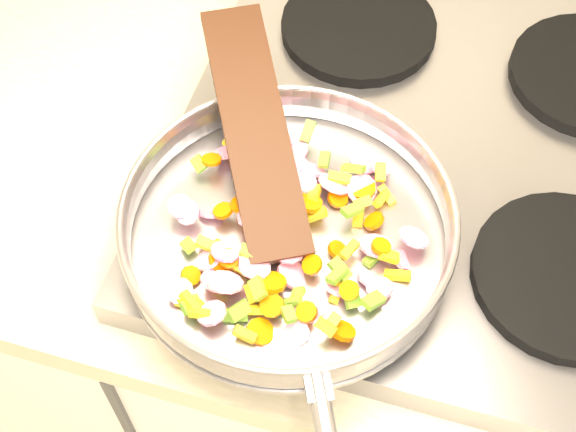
# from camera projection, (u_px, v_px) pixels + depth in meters

# --- Properties ---
(cooktop) EXTENTS (0.60, 0.60, 0.04)m
(cooktop) POSITION_uv_depth(u_px,v_px,m) (448.00, 153.00, 0.91)
(cooktop) COLOR #939399
(cooktop) RESTS_ON counter_top
(grate_fl) EXTENTS (0.19, 0.19, 0.02)m
(grate_fl) POSITION_uv_depth(u_px,v_px,m) (295.00, 209.00, 0.83)
(grate_fl) COLOR black
(grate_fl) RESTS_ON cooktop
(grate_fr) EXTENTS (0.19, 0.19, 0.02)m
(grate_fr) POSITION_uv_depth(u_px,v_px,m) (568.00, 275.00, 0.79)
(grate_fr) COLOR black
(grate_fr) RESTS_ON cooktop
(grate_bl) EXTENTS (0.19, 0.19, 0.02)m
(grate_bl) POSITION_uv_depth(u_px,v_px,m) (359.00, 27.00, 0.98)
(grate_bl) COLOR black
(grate_bl) RESTS_ON cooktop
(saute_pan) EXTENTS (0.36, 0.50, 0.05)m
(saute_pan) POSITION_uv_depth(u_px,v_px,m) (288.00, 227.00, 0.78)
(saute_pan) COLOR #9E9EA5
(saute_pan) RESTS_ON grate_fl
(vegetable_heap) EXTENTS (0.27, 0.26, 0.05)m
(vegetable_heap) POSITION_uv_depth(u_px,v_px,m) (287.00, 230.00, 0.79)
(vegetable_heap) COLOR #D25601
(vegetable_heap) RESTS_ON saute_pan
(wooden_spatula) EXTENTS (0.19, 0.27, 0.08)m
(wooden_spatula) POSITION_uv_depth(u_px,v_px,m) (255.00, 129.00, 0.80)
(wooden_spatula) COLOR black
(wooden_spatula) RESTS_ON saute_pan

